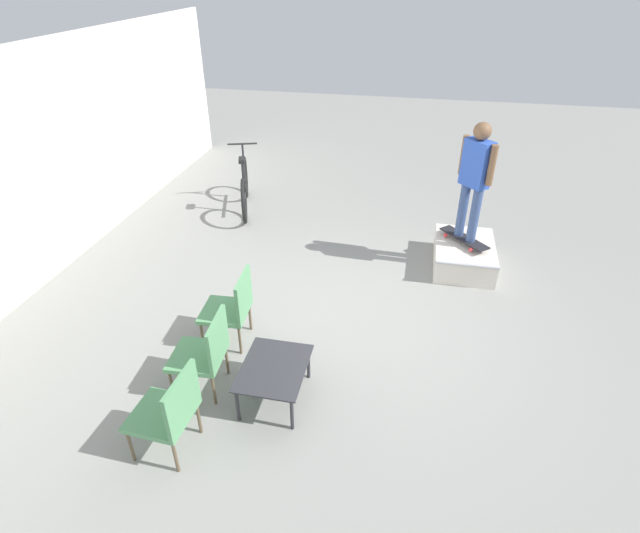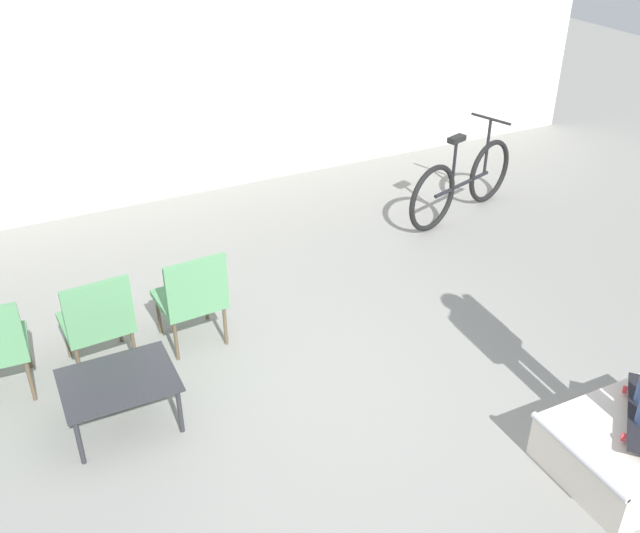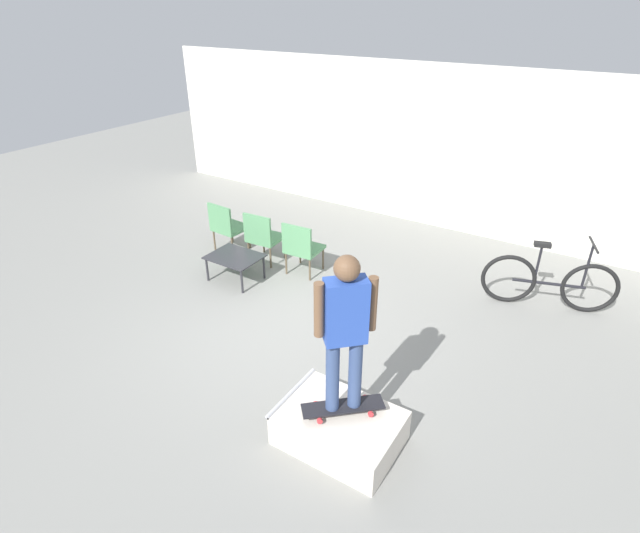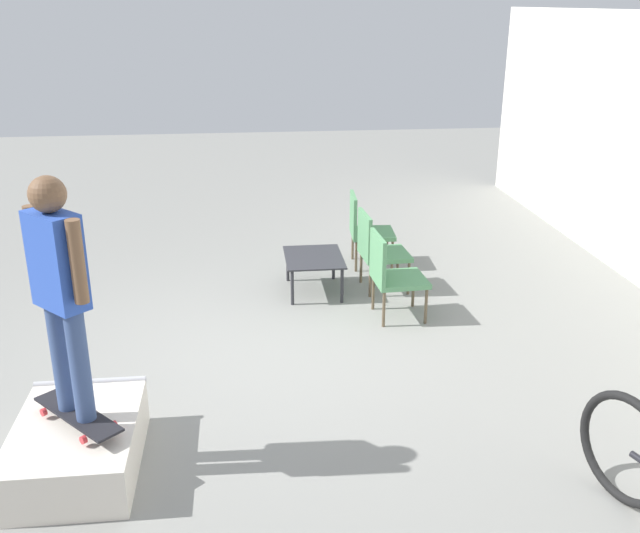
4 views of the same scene
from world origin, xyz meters
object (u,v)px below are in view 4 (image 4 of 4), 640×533
object	(u,v)px
coffee_table	(314,261)
patio_chair_center	(377,248)
skateboard_on_ramp	(78,414)
patio_chair_right	(391,272)
person_skater	(59,281)
patio_chair_left	(365,227)
skate_ramp_box	(77,446)

from	to	relation	value
coffee_table	patio_chair_center	size ratio (longest dim) A/B	0.90
skateboard_on_ramp	patio_chair_right	bearing A→B (deg)	88.37
person_skater	patio_chair_right	distance (m)	3.63
patio_chair_left	patio_chair_right	xyz separation A→B (m)	(1.57, 0.00, 0.00)
coffee_table	skateboard_on_ramp	bearing A→B (deg)	-32.26
skate_ramp_box	person_skater	xyz separation A→B (m)	(0.01, 0.03, 1.24)
skate_ramp_box	patio_chair_left	distance (m)	4.71
patio_chair_right	person_skater	bearing A→B (deg)	127.33
patio_chair_left	person_skater	bearing A→B (deg)	148.94
person_skater	coffee_table	bearing A→B (deg)	103.55
person_skater	coffee_table	size ratio (longest dim) A/B	2.04
coffee_table	patio_chair_right	world-z (taller)	patio_chair_right
person_skater	patio_chair_center	size ratio (longest dim) A/B	1.83
skateboard_on_ramp	coffee_table	world-z (taller)	skateboard_on_ramp
skateboard_on_ramp	patio_chair_center	distance (m)	4.06
patio_chair_left	patio_chair_center	distance (m)	0.79
patio_chair_left	skateboard_on_ramp	bearing A→B (deg)	148.94
skateboard_on_ramp	coffee_table	bearing A→B (deg)	105.29
person_skater	patio_chair_right	xyz separation A→B (m)	(-2.29, 2.66, -0.92)
patio_chair_center	patio_chair_right	world-z (taller)	same
patio_chair_center	skateboard_on_ramp	bearing A→B (deg)	135.45
skate_ramp_box	coffee_table	xyz separation A→B (m)	(-3.06, 1.98, 0.19)
person_skater	skateboard_on_ramp	bearing A→B (deg)	0.81
skate_ramp_box	patio_chair_center	xyz separation A→B (m)	(-3.06, 2.69, 0.32)
skateboard_on_ramp	coffee_table	xyz separation A→B (m)	(-3.08, 1.94, -0.07)
patio_chair_center	coffee_table	bearing A→B (deg)	85.81
skateboard_on_ramp	patio_chair_left	distance (m)	4.69
patio_chair_right	coffee_table	bearing A→B (deg)	38.78
patio_chair_left	coffee_table	bearing A→B (deg)	141.19
coffee_table	patio_chair_center	xyz separation A→B (m)	(0.01, 0.71, 0.13)
patio_chair_center	person_skater	bearing A→B (deg)	135.45
skate_ramp_box	patio_chair_left	world-z (taller)	patio_chair_left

